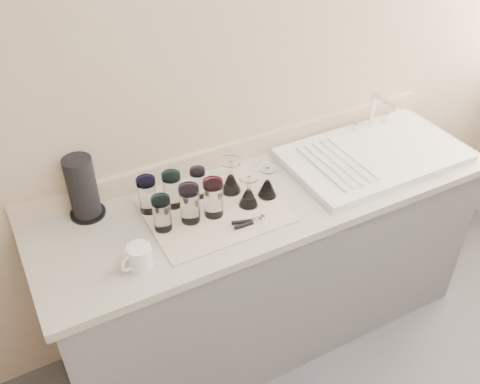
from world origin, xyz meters
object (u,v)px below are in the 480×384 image
goblet_front_left (248,195)px  goblet_front_right (267,186)px  tumbler_cyan (172,189)px  can_opener (249,222)px  tumbler_purple (198,183)px  white_mug (139,257)px  tumbler_blue (190,204)px  tumbler_teal (147,195)px  tumbler_magenta (162,213)px  tumbler_lavender (213,198)px  sink_unit (373,154)px  paper_towel_roll (83,188)px  goblet_back_left (231,181)px

goblet_front_left → goblet_front_right: bearing=9.9°
tumbler_cyan → can_opener: bearing=-49.5°
tumbler_cyan → tumbler_purple: bearing=3.3°
goblet_front_left → white_mug: 0.53m
goblet_front_right → tumbler_blue: bearing=179.1°
tumbler_cyan → can_opener: 0.34m
tumbler_teal → tumbler_blue: (0.13, -0.14, 0.00)m
tumbler_magenta → tumbler_lavender: tumbler_lavender is taller
sink_unit → tumbler_cyan: 0.97m
can_opener → white_mug: size_ratio=0.98×
tumbler_magenta → paper_towel_roll: bearing=135.5°
paper_towel_roll → white_mug: bearing=-77.1°
tumbler_lavender → goblet_back_left: bearing=38.5°
tumbler_magenta → tumbler_blue: (0.12, -0.01, 0.01)m
sink_unit → tumbler_magenta: 1.06m
tumbler_magenta → paper_towel_roll: (-0.24, 0.23, 0.05)m
tumbler_purple → goblet_front_right: goblet_front_right is taller
white_mug → can_opener: bearing=1.4°
tumbler_blue → goblet_front_left: bearing=-5.3°
goblet_front_right → white_mug: 0.63m
tumbler_lavender → goblet_front_right: tumbler_lavender is taller
tumbler_blue → can_opener: bearing=-34.2°
white_mug → tumbler_purple: bearing=37.2°
goblet_front_left → tumbler_blue: bearing=174.7°
tumbler_magenta → goblet_front_left: tumbler_magenta is taller
tumbler_teal → tumbler_purple: (0.22, -0.01, -0.01)m
tumbler_lavender → paper_towel_roll: paper_towel_roll is taller
tumbler_magenta → paper_towel_roll: paper_towel_roll is taller
goblet_front_left → paper_towel_roll: bearing=156.5°
tumbler_purple → tumbler_blue: 0.16m
sink_unit → can_opener: sink_unit is taller
tumbler_teal → tumbler_blue: size_ratio=0.96×
tumbler_teal → tumbler_magenta: bearing=-85.6°
can_opener → goblet_back_left: bearing=80.8°
sink_unit → tumbler_blue: bearing=-179.1°
can_opener → tumbler_lavender: bearing=128.1°
tumbler_cyan → tumbler_blue: bearing=-79.1°
sink_unit → tumbler_blue: size_ratio=5.05×
tumbler_purple → paper_towel_roll: bearing=166.2°
can_opener → paper_towel_roll: (-0.55, 0.37, 0.12)m
sink_unit → goblet_back_left: (-0.71, 0.08, 0.04)m
tumbler_teal → paper_towel_roll: size_ratio=0.58×
tumbler_purple → can_opener: 0.29m
tumbler_blue → tumbler_purple: bearing=54.0°
goblet_back_left → goblet_front_right: 0.16m
tumbler_cyan → tumbler_lavender: size_ratio=0.95×
goblet_back_left → can_opener: (-0.04, -0.23, -0.04)m
tumbler_magenta → can_opener: size_ratio=1.12×
tumbler_purple → tumbler_magenta: bearing=-149.3°
tumbler_cyan → white_mug: 0.36m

